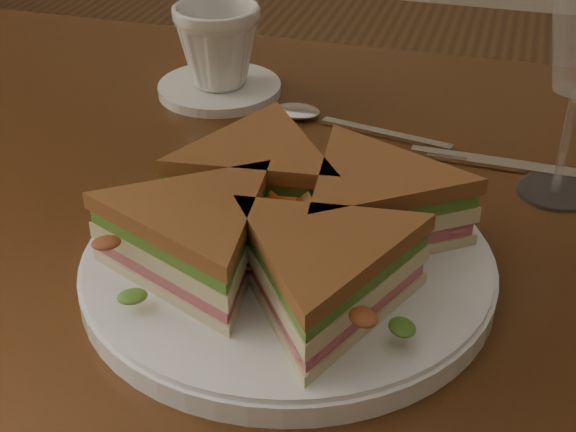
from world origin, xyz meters
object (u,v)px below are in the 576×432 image
(spoon, at_px, (317,117))
(saucer, at_px, (220,88))
(plate, at_px, (288,266))
(knife, at_px, (525,168))
(coffee_cup, at_px, (218,46))
(table, at_px, (352,330))
(sandwich_wedges, at_px, (288,222))

(spoon, height_order, saucer, same)
(plate, bearing_deg, knife, 52.97)
(plate, height_order, coffee_cup, coffee_cup)
(table, height_order, knife, knife)
(sandwich_wedges, xyz_separation_m, coffee_cup, (-0.16, 0.29, 0.01))
(sandwich_wedges, height_order, saucer, sandwich_wedges)
(saucer, height_order, coffee_cup, coffee_cup)
(table, bearing_deg, plate, -117.98)
(plate, height_order, sandwich_wedges, sandwich_wedges)
(knife, bearing_deg, coffee_cup, 167.16)
(plate, xyz_separation_m, coffee_cup, (-0.16, 0.29, 0.04))
(spoon, relative_size, knife, 0.84)
(table, height_order, coffee_cup, coffee_cup)
(knife, xyz_separation_m, coffee_cup, (-0.32, 0.08, 0.05))
(table, bearing_deg, spoon, 113.51)
(plate, bearing_deg, spoon, 99.87)
(table, height_order, saucer, saucer)
(table, distance_m, saucer, 0.31)
(spoon, bearing_deg, saucer, 173.36)
(spoon, bearing_deg, knife, -1.07)
(saucer, bearing_deg, spoon, -18.10)
(knife, distance_m, saucer, 0.33)
(spoon, distance_m, knife, 0.20)
(table, distance_m, knife, 0.21)
(table, xyz_separation_m, plate, (-0.04, -0.07, 0.11))
(plate, xyz_separation_m, knife, (0.16, 0.21, -0.01))
(saucer, bearing_deg, table, -48.45)
(sandwich_wedges, distance_m, spoon, 0.26)
(spoon, xyz_separation_m, knife, (0.20, -0.04, -0.00))
(plate, distance_m, coffee_cup, 0.33)
(plate, distance_m, spoon, 0.25)
(table, distance_m, coffee_cup, 0.33)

